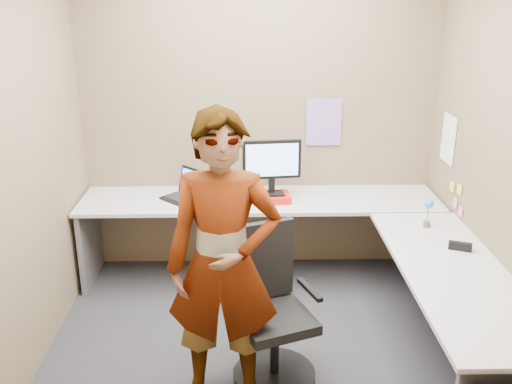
{
  "coord_description": "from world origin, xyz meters",
  "views": [
    {
      "loc": [
        -0.12,
        -3.44,
        2.38
      ],
      "look_at": [
        -0.05,
        0.25,
        1.05
      ],
      "focal_mm": 40.0,
      "sensor_mm": 36.0,
      "label": 1
    }
  ],
  "objects_px": {
    "monitor": "(272,163)",
    "person": "(223,265)",
    "desk": "(321,244)",
    "office_chair": "(271,320)"
  },
  "relations": [
    {
      "from": "monitor",
      "to": "person",
      "type": "xyz_separation_m",
      "value": [
        -0.34,
        -1.47,
        -0.16
      ]
    },
    {
      "from": "desk",
      "to": "office_chair",
      "type": "bearing_deg",
      "value": -118.7
    },
    {
      "from": "desk",
      "to": "person",
      "type": "xyz_separation_m",
      "value": [
        -0.68,
        -0.92,
        0.31
      ]
    },
    {
      "from": "office_chair",
      "to": "monitor",
      "type": "bearing_deg",
      "value": 66.29
    },
    {
      "from": "monitor",
      "to": "person",
      "type": "distance_m",
      "value": 1.52
    },
    {
      "from": "desk",
      "to": "office_chair",
      "type": "height_order",
      "value": "office_chair"
    },
    {
      "from": "monitor",
      "to": "office_chair",
      "type": "xyz_separation_m",
      "value": [
        -0.06,
        -1.28,
        -0.65
      ]
    },
    {
      "from": "monitor",
      "to": "person",
      "type": "height_order",
      "value": "person"
    },
    {
      "from": "desk",
      "to": "office_chair",
      "type": "relative_size",
      "value": 2.99
    },
    {
      "from": "office_chair",
      "to": "person",
      "type": "xyz_separation_m",
      "value": [
        -0.28,
        -0.19,
        0.49
      ]
    }
  ]
}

